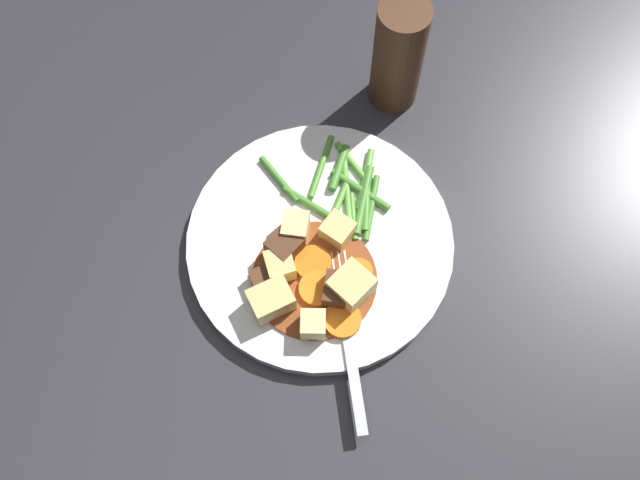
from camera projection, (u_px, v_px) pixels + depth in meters
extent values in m
plane|color=#2D2D33|center=(320.00, 246.00, 0.71)|extent=(3.00, 3.00, 0.00)
cylinder|color=white|center=(320.00, 243.00, 0.70)|extent=(0.26, 0.26, 0.02)
cylinder|color=brown|center=(315.00, 279.00, 0.68)|extent=(0.12, 0.12, 0.00)
cylinder|color=orange|center=(317.00, 289.00, 0.67)|extent=(0.05, 0.05, 0.01)
cylinder|color=orange|center=(342.00, 320.00, 0.66)|extent=(0.04, 0.04, 0.01)
cylinder|color=orange|center=(310.00, 263.00, 0.68)|extent=(0.05, 0.05, 0.01)
cylinder|color=orange|center=(358.00, 273.00, 0.67)|extent=(0.03, 0.03, 0.01)
cube|color=#EAD68C|center=(313.00, 325.00, 0.65)|extent=(0.03, 0.03, 0.03)
cube|color=#E5CC7A|center=(338.00, 230.00, 0.69)|extent=(0.04, 0.04, 0.02)
cube|color=#E5CC7A|center=(271.00, 300.00, 0.66)|extent=(0.05, 0.05, 0.03)
cube|color=#EAD68C|center=(296.00, 227.00, 0.68)|extent=(0.03, 0.03, 0.03)
cube|color=#E5CC7A|center=(280.00, 266.00, 0.67)|extent=(0.04, 0.04, 0.03)
cube|color=#E5CC7A|center=(351.00, 287.00, 0.66)|extent=(0.05, 0.05, 0.03)
cube|color=#56331E|center=(284.00, 247.00, 0.68)|extent=(0.04, 0.04, 0.03)
cube|color=#56331E|center=(265.00, 280.00, 0.67)|extent=(0.03, 0.03, 0.02)
cube|color=#56331E|center=(336.00, 290.00, 0.66)|extent=(0.03, 0.02, 0.03)
cylinder|color=#66AD42|center=(365.00, 180.00, 0.72)|extent=(0.07, 0.01, 0.01)
cylinder|color=#4C8E33|center=(279.00, 179.00, 0.72)|extent=(0.04, 0.05, 0.01)
cylinder|color=#66AD42|center=(336.00, 210.00, 0.70)|extent=(0.07, 0.01, 0.01)
cylinder|color=#599E38|center=(353.00, 217.00, 0.70)|extent=(0.05, 0.02, 0.01)
cylinder|color=#66AD42|center=(352.00, 163.00, 0.72)|extent=(0.04, 0.05, 0.01)
cylinder|color=#4C8E33|center=(336.00, 167.00, 0.72)|extent=(0.05, 0.01, 0.01)
cylinder|color=#4C8E33|center=(366.00, 202.00, 0.71)|extent=(0.06, 0.02, 0.01)
cylinder|color=#599E38|center=(321.00, 166.00, 0.72)|extent=(0.07, 0.01, 0.01)
cylinder|color=#4C8E33|center=(313.00, 206.00, 0.71)|extent=(0.03, 0.07, 0.01)
cylinder|color=#4C8E33|center=(371.00, 208.00, 0.70)|extent=(0.07, 0.01, 0.01)
cylinder|color=#4C8E33|center=(363.00, 200.00, 0.71)|extent=(0.08, 0.01, 0.01)
cylinder|color=#66AD42|center=(347.00, 188.00, 0.71)|extent=(0.07, 0.03, 0.01)
cylinder|color=#4C8E33|center=(360.00, 190.00, 0.71)|extent=(0.03, 0.07, 0.01)
cube|color=silver|center=(353.00, 371.00, 0.64)|extent=(0.11, 0.05, 0.00)
cube|color=silver|center=(342.00, 302.00, 0.67)|extent=(0.02, 0.03, 0.00)
cylinder|color=silver|center=(347.00, 271.00, 0.68)|extent=(0.04, 0.02, 0.00)
cylinder|color=silver|center=(341.00, 272.00, 0.68)|extent=(0.04, 0.02, 0.00)
cylinder|color=silver|center=(334.00, 273.00, 0.68)|extent=(0.04, 0.02, 0.00)
cylinder|color=silver|center=(328.00, 273.00, 0.68)|extent=(0.04, 0.02, 0.00)
cylinder|color=#4C2D19|center=(398.00, 56.00, 0.72)|extent=(0.05, 0.05, 0.13)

